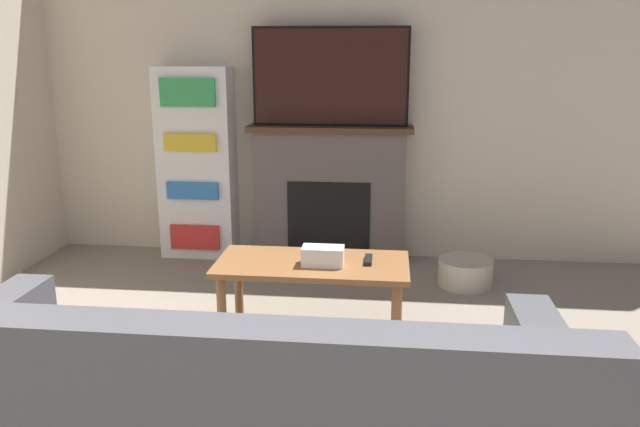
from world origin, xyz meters
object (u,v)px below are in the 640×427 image
object	(u,v)px
bookshelf	(197,164)
storage_basket	(465,272)
coffee_table	(312,273)
fireplace	(330,193)
tv	(330,77)

from	to	relation	value
bookshelf	storage_basket	distance (m)	2.16
bookshelf	storage_basket	world-z (taller)	bookshelf
coffee_table	fireplace	bearing A→B (deg)	91.67
fireplace	tv	distance (m)	0.87
fireplace	coffee_table	xyz separation A→B (m)	(0.04, -1.46, -0.12)
fireplace	tv	world-z (taller)	tv
fireplace	bookshelf	bearing A→B (deg)	-178.76
bookshelf	coffee_table	bearing A→B (deg)	-53.34
tv	bookshelf	distance (m)	1.22
storage_basket	coffee_table	bearing A→B (deg)	-133.88
tv	coffee_table	xyz separation A→B (m)	(0.04, -1.44, -0.98)
bookshelf	storage_basket	xyz separation A→B (m)	(2.01, -0.46, -0.64)
fireplace	coffee_table	distance (m)	1.46
tv	bookshelf	xyz separation A→B (m)	(-1.03, -0.00, -0.66)
coffee_table	storage_basket	size ratio (longest dim) A/B	2.77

